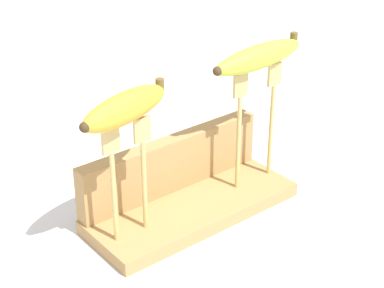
{
  "coord_description": "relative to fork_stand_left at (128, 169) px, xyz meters",
  "views": [
    {
      "loc": [
        -0.52,
        -0.65,
        0.56
      ],
      "look_at": [
        0.0,
        0.0,
        0.12
      ],
      "focal_mm": 59.94,
      "sensor_mm": 36.0,
      "label": 1
    }
  ],
  "objects": [
    {
      "name": "board_backstop",
      "position": [
        0.12,
        0.06,
        -0.06
      ],
      "size": [
        0.33,
        0.03,
        0.09
      ],
      "primitive_type": "cube",
      "color": "#A87F4C",
      "rests_on": "wooden_board"
    },
    {
      "name": "fork_stand_right",
      "position": [
        0.24,
        0.0,
        0.01
      ],
      "size": [
        0.1,
        0.01,
        0.19
      ],
      "color": "tan",
      "rests_on": "wooden_board"
    },
    {
      "name": "ground_plane",
      "position": [
        0.12,
        0.01,
        -0.13
      ],
      "size": [
        3.0,
        3.0,
        0.0
      ],
      "primitive_type": "plane",
      "color": "silver"
    },
    {
      "name": "banana_raised_right",
      "position": [
        0.24,
        -0.0,
        0.11
      ],
      "size": [
        0.19,
        0.05,
        0.04
      ],
      "color": "#B2C138",
      "rests_on": "fork_stand_right"
    },
    {
      "name": "wooden_board",
      "position": [
        0.12,
        0.01,
        -0.12
      ],
      "size": [
        0.33,
        0.13,
        0.02
      ],
      "primitive_type": "cube",
      "color": "#A87F4C",
      "rests_on": "ground"
    },
    {
      "name": "fork_stand_left",
      "position": [
        0.0,
        0.0,
        0.0
      ],
      "size": [
        0.08,
        0.01,
        0.17
      ],
      "color": "tan",
      "rests_on": "wooden_board"
    },
    {
      "name": "banana_raised_left",
      "position": [
        -0.0,
        -0.0,
        0.09
      ],
      "size": [
        0.16,
        0.07,
        0.04
      ],
      "color": "gold",
      "rests_on": "fork_stand_left"
    }
  ]
}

